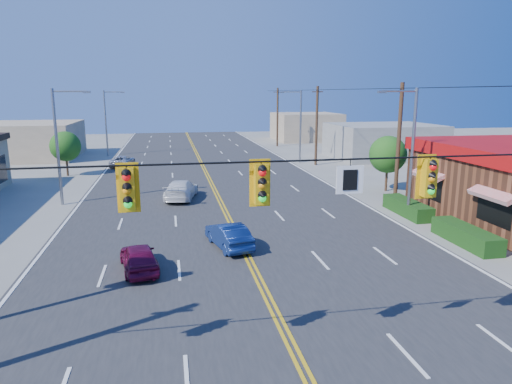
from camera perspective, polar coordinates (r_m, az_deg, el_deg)
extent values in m
plane|color=gray|center=(14.02, 5.75, -21.11)|extent=(160.00, 160.00, 0.00)
cube|color=#2D2D30|center=(32.30, -4.37, -1.48)|extent=(20.00, 120.00, 0.06)
cylinder|color=black|center=(11.83, 6.37, 3.94)|extent=(24.00, 0.05, 0.05)
cube|color=white|center=(12.33, 11.65, 1.51)|extent=(0.75, 0.04, 0.75)
cube|color=#D89E0C|center=(11.46, -15.76, 0.35)|extent=(0.55, 0.34, 1.25)
cube|color=#D89E0C|center=(11.63, 0.64, 1.00)|extent=(0.55, 0.34, 1.25)
cube|color=#D89E0C|center=(13.37, 20.80, 1.68)|extent=(0.55, 0.34, 1.25)
cube|color=#194214|center=(28.53, 21.29, -3.29)|extent=(1.20, 9.00, 0.90)
cylinder|color=gray|center=(29.28, 18.94, 4.37)|extent=(0.20, 0.20, 8.00)
cylinder|color=gray|center=(28.51, 17.51, 11.94)|extent=(2.20, 0.12, 0.12)
cube|color=gray|center=(28.01, 15.48, 11.96)|extent=(0.50, 0.25, 0.15)
cylinder|color=gray|center=(51.40, 5.59, 8.11)|extent=(0.20, 0.20, 8.00)
cylinder|color=gray|center=(50.97, 4.46, 12.38)|extent=(2.20, 0.12, 0.12)
cube|color=gray|center=(50.69, 3.24, 12.34)|extent=(0.50, 0.25, 0.15)
cylinder|color=gray|center=(34.22, -23.58, 5.07)|extent=(0.20, 0.20, 8.00)
cylinder|color=gray|center=(33.80, -22.29, 11.57)|extent=(2.20, 0.12, 0.12)
cube|color=gray|center=(33.60, -20.41, 11.63)|extent=(0.50, 0.25, 0.15)
cylinder|color=gray|center=(59.77, -18.26, 8.14)|extent=(0.20, 0.20, 8.00)
cylinder|color=gray|center=(59.53, -17.43, 11.85)|extent=(2.20, 0.12, 0.12)
cube|color=gray|center=(59.42, -16.35, 11.87)|extent=(0.50, 0.25, 0.15)
cylinder|color=#47301E|center=(33.31, 17.38, 5.71)|extent=(0.28, 0.28, 8.40)
cylinder|color=#47301E|center=(49.84, 7.58, 8.17)|extent=(0.28, 0.28, 8.40)
cylinder|color=#47301E|center=(67.13, 2.70, 9.30)|extent=(0.28, 0.28, 8.40)
cylinder|color=#47301E|center=(37.86, 15.99, 1.70)|extent=(0.20, 0.20, 2.10)
sphere|color=#235B19|center=(37.57, 16.16, 4.53)|extent=(2.94, 2.94, 2.94)
cylinder|color=#47301E|center=(46.66, -22.54, 3.10)|extent=(0.20, 0.20, 2.00)
sphere|color=#235B19|center=(46.43, -22.73, 5.29)|extent=(2.80, 2.80, 2.80)
cube|color=gray|center=(57.45, 15.62, 6.16)|extent=(12.00, 10.00, 4.00)
cube|color=tan|center=(61.70, -26.48, 5.81)|extent=(11.00, 12.00, 4.20)
cube|color=tan|center=(76.75, 6.27, 8.12)|extent=(10.00, 10.00, 4.40)
imported|color=maroon|center=(20.80, -14.41, -8.05)|extent=(2.06, 3.78, 1.22)
imported|color=navy|center=(23.11, -3.45, -5.56)|extent=(2.16, 3.99, 1.25)
imported|color=white|center=(33.94, -9.35, 0.22)|extent=(2.91, 5.10, 1.39)
imported|color=#BDBCC2|center=(50.46, -16.34, 3.68)|extent=(2.60, 4.39, 1.14)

